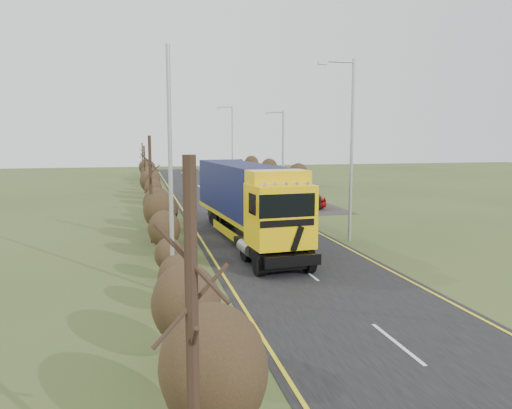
{
  "coord_description": "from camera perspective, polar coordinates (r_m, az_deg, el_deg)",
  "views": [
    {
      "loc": [
        -7.14,
        -24.47,
        5.94
      ],
      "look_at": [
        -0.67,
        2.94,
        2.14
      ],
      "focal_mm": 35.0,
      "sensor_mm": 36.0,
      "label": 1
    }
  ],
  "objects": [
    {
      "name": "streetlight_mid",
      "position": [
        45.94,
        2.98,
        5.95
      ],
      "size": [
        1.78,
        0.18,
        8.33
      ],
      "color": "#9EA2A4",
      "rests_on": "ground"
    },
    {
      "name": "layby",
      "position": [
        46.89,
        3.75,
        0.4
      ],
      "size": [
        6.0,
        18.0,
        0.02
      ],
      "primitive_type": "cube",
      "color": "#2C2A27",
      "rests_on": "ground"
    },
    {
      "name": "streetlight_far",
      "position": [
        70.53,
        -2.85,
        7.48
      ],
      "size": [
        2.18,
        0.21,
        10.29
      ],
      "color": "#9EA2A4",
      "rests_on": "ground"
    },
    {
      "name": "warning_board",
      "position": [
        52.46,
        -0.49,
        2.42
      ],
      "size": [
        0.71,
        0.11,
        1.86
      ],
      "color": "#9EA2A4",
      "rests_on": "ground"
    },
    {
      "name": "lane_markings",
      "position": [
        35.39,
        -1.45,
        -1.94
      ],
      "size": [
        7.52,
        116.0,
        0.01
      ],
      "color": "yellow",
      "rests_on": "road"
    },
    {
      "name": "speed_sign",
      "position": [
        42.56,
        3.31,
        1.98
      ],
      "size": [
        0.67,
        0.1,
        2.45
      ],
      "color": "#9EA2A4",
      "rests_on": "ground"
    },
    {
      "name": "car_red_hatchback",
      "position": [
        42.78,
        5.94,
        0.64
      ],
      "size": [
        2.15,
        4.42,
        1.45
      ],
      "primitive_type": "imported",
      "rotation": [
        0.0,
        0.0,
        3.25
      ],
      "color": "#AB080B",
      "rests_on": "ground"
    },
    {
      "name": "left_pole",
      "position": [
        18.62,
        -9.74,
        3.5
      ],
      "size": [
        0.16,
        0.16,
        9.24
      ],
      "primitive_type": "cylinder",
      "color": "#9EA2A4",
      "rests_on": "ground"
    },
    {
      "name": "ground",
      "position": [
        26.17,
        2.93,
        -5.45
      ],
      "size": [
        160.0,
        160.0,
        0.0
      ],
      "primitive_type": "plane",
      "color": "#3C4D21",
      "rests_on": "ground"
    },
    {
      "name": "hedgerow",
      "position": [
        32.67,
        -11.15,
        -0.07
      ],
      "size": [
        2.24,
        102.04,
        6.05
      ],
      "color": "black",
      "rests_on": "ground"
    },
    {
      "name": "lorry",
      "position": [
        28.48,
        -0.9,
        0.83
      ],
      "size": [
        3.74,
        16.27,
        4.48
      ],
      "rotation": [
        0.0,
        0.0,
        0.08
      ],
      "color": "black",
      "rests_on": "ground"
    },
    {
      "name": "streetlight_near",
      "position": [
        28.7,
        10.63,
        7.01
      ],
      "size": [
        2.16,
        0.2,
        10.23
      ],
      "color": "#9EA2A4",
      "rests_on": "ground"
    },
    {
      "name": "road",
      "position": [
        35.69,
        -1.55,
        -1.89
      ],
      "size": [
        8.0,
        120.0,
        0.02
      ],
      "primitive_type": "cube",
      "color": "black",
      "rests_on": "ground"
    },
    {
      "name": "car_blue_sedan",
      "position": [
        51.21,
        4.58,
        1.83
      ],
      "size": [
        2.21,
        4.72,
        1.5
      ],
      "primitive_type": "imported",
      "rotation": [
        0.0,
        0.0,
        3.0
      ],
      "color": "#0B0A3B",
      "rests_on": "ground"
    }
  ]
}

